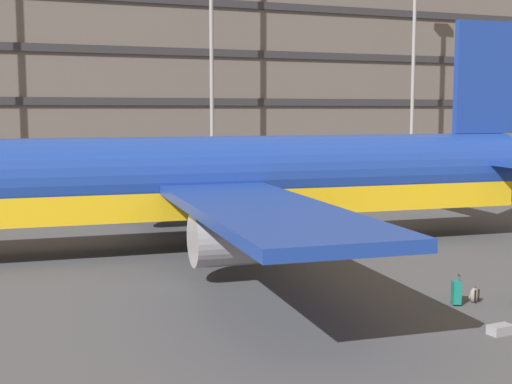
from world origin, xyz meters
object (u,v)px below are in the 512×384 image
(suitcase_large, at_px, (500,330))
(backpack_navy, at_px, (474,295))
(airliner, at_px, (190,182))
(suitcase_small, at_px, (456,292))

(suitcase_large, height_order, backpack_navy, backpack_navy)
(airliner, bearing_deg, suitcase_large, -72.01)
(suitcase_small, bearing_deg, airliner, 115.11)
(airliner, bearing_deg, suitcase_small, -64.89)
(suitcase_large, height_order, suitcase_small, suitcase_small)
(airliner, relative_size, suitcase_large, 51.67)
(airliner, distance_m, suitcase_large, 15.53)
(suitcase_small, bearing_deg, backpack_navy, -1.16)
(suitcase_small, bearing_deg, suitcase_large, -103.90)
(suitcase_large, bearing_deg, suitcase_small, 76.10)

